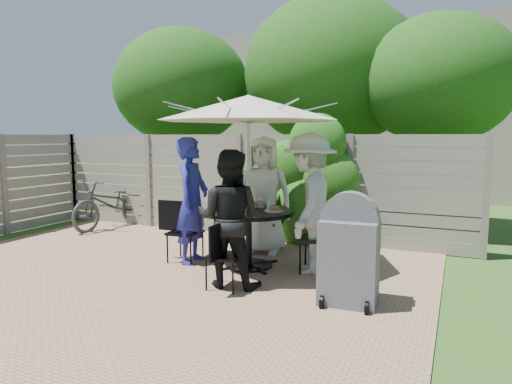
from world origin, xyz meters
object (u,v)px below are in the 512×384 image
at_px(person_back, 264,195).
at_px(plate_back, 256,205).
at_px(coffee_cup, 260,204).
at_px(person_left, 192,201).
at_px(glass_front, 251,208).
at_px(patio_table, 249,228).
at_px(syrup_jug, 245,204).
at_px(umbrella, 248,108).
at_px(person_right, 309,204).
at_px(chair_front, 225,269).
at_px(glass_right, 269,205).
at_px(chair_back, 266,233).
at_px(plate_left, 224,207).
at_px(chair_right, 319,252).
at_px(plate_front, 241,213).
at_px(bbq_grill, 349,254).
at_px(person_front, 229,219).
at_px(bicycle, 111,203).
at_px(glass_back, 247,202).
at_px(plate_right, 274,209).
at_px(chair_left, 184,244).

distance_m(person_back, plate_back, 0.48).
height_order(person_back, coffee_cup, person_back).
xyz_separation_m(person_left, glass_front, (0.96, -0.12, -0.02)).
height_order(patio_table, syrup_jug, syrup_jug).
bearing_deg(umbrella, person_right, 8.52).
distance_m(person_back, syrup_jug, 0.78).
distance_m(chair_front, coffee_cup, 1.34).
bearing_deg(glass_right, person_back, 118.22).
relative_size(chair_back, plate_left, 3.64).
distance_m(patio_table, umbrella, 1.62).
bearing_deg(patio_table, glass_front, -59.48).
relative_size(chair_right, glass_front, 6.69).
height_order(umbrella, plate_front, umbrella).
relative_size(chair_back, syrup_jug, 5.91).
xyz_separation_m(patio_table, syrup_jug, (-0.07, 0.04, 0.32)).
height_order(chair_front, bbq_grill, bbq_grill).
distance_m(glass_right, coffee_cup, 0.20).
bearing_deg(plate_front, bbq_grill, -17.37).
relative_size(person_back, chair_front, 2.18).
distance_m(person_front, bicycle, 4.38).
xyz_separation_m(glass_back, coffee_cup, (0.21, -0.01, -0.01)).
bearing_deg(person_front, plate_back, -90.00).
bearing_deg(chair_front, bicycle, 56.85).
height_order(syrup_jug, bicycle, bicycle).
bearing_deg(person_right, glass_back, -105.52).
distance_m(person_left, plate_left, 0.48).
bearing_deg(person_back, patio_table, -90.00).
height_order(person_front, plate_right, person_front).
relative_size(person_back, plate_front, 6.97).
bearing_deg(bicycle, glass_front, -19.37).
bearing_deg(umbrella, plate_left, -171.48).
distance_m(person_left, plate_front, 0.91).
height_order(coffee_cup, bbq_grill, bbq_grill).
relative_size(person_front, glass_right, 11.85).
xyz_separation_m(umbrella, glass_back, (-0.14, 0.24, -1.30)).
xyz_separation_m(chair_front, syrup_jug, (-0.21, 0.99, 0.64)).
bearing_deg(plate_left, glass_right, 18.13).
relative_size(patio_table, syrup_jug, 8.72).
relative_size(patio_table, chair_left, 1.57).
xyz_separation_m(person_front, syrup_jug, (-0.19, 0.86, 0.06)).
height_order(plate_back, coffee_cup, coffee_cup).
bearing_deg(person_left, umbrella, -90.00).
height_order(person_back, bicycle, person_back).
bearing_deg(chair_back, umbrella, 7.69).
distance_m(person_back, glass_right, 0.77).
xyz_separation_m(chair_right, syrup_jug, (-1.02, -0.10, 0.60)).
bearing_deg(plate_left, chair_back, 77.96).
xyz_separation_m(umbrella, person_back, (-0.12, 0.82, -1.27)).
relative_size(chair_left, coffee_cup, 7.42).
distance_m(person_back, plate_front, 1.19).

